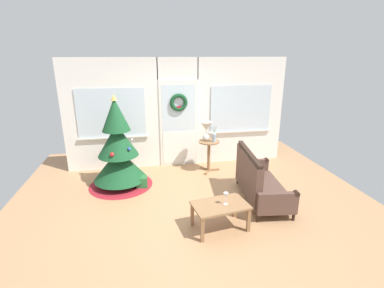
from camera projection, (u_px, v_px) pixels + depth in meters
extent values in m
plane|color=#AD7F56|center=(195.00, 206.00, 5.08)|extent=(6.76, 6.76, 0.00)
cube|color=white|center=(112.00, 116.00, 6.39)|extent=(2.15, 0.08, 2.55)
cube|color=white|center=(240.00, 111.00, 6.91)|extent=(2.15, 0.08, 2.55)
cube|color=white|center=(178.00, 69.00, 6.33)|extent=(0.94, 0.08, 0.50)
cube|color=silver|center=(179.00, 124.00, 6.69)|extent=(0.90, 0.05, 2.05)
cube|color=white|center=(179.00, 147.00, 6.84)|extent=(0.78, 0.02, 0.80)
cube|color=silver|center=(179.00, 109.00, 6.55)|extent=(0.78, 0.01, 1.10)
cube|color=silver|center=(111.00, 113.00, 6.31)|extent=(1.50, 0.01, 1.10)
cube|color=silver|center=(241.00, 109.00, 6.83)|extent=(1.50, 0.01, 1.10)
cube|color=silver|center=(113.00, 138.00, 6.47)|extent=(1.59, 0.06, 0.03)
cube|color=silver|center=(240.00, 131.00, 6.99)|extent=(1.59, 0.06, 0.03)
torus|color=#164424|center=(179.00, 102.00, 6.47)|extent=(0.41, 0.09, 0.41)
cube|color=red|center=(179.00, 108.00, 6.49)|extent=(0.10, 0.02, 0.10)
cylinder|color=#4C331E|center=(121.00, 180.00, 5.86)|extent=(0.10, 0.10, 0.22)
cone|color=maroon|center=(121.00, 183.00, 5.88)|extent=(1.31, 1.31, 0.10)
cone|color=#194C28|center=(119.00, 164.00, 5.75)|extent=(1.06, 1.06, 0.65)
cone|color=#194C28|center=(117.00, 140.00, 5.60)|extent=(0.81, 0.81, 0.65)
cone|color=#194C28|center=(115.00, 114.00, 5.44)|extent=(0.55, 0.55, 0.65)
cone|color=#E0BC4C|center=(114.00, 97.00, 5.34)|extent=(0.12, 0.12, 0.12)
sphere|color=red|center=(107.00, 158.00, 5.95)|extent=(0.05, 0.05, 0.05)
sphere|color=gold|center=(115.00, 156.00, 6.09)|extent=(0.08, 0.08, 0.08)
sphere|color=silver|center=(132.00, 140.00, 5.78)|extent=(0.05, 0.05, 0.05)
sphere|color=#264CB2|center=(129.00, 149.00, 5.46)|extent=(0.07, 0.07, 0.07)
sphere|color=red|center=(112.00, 154.00, 5.32)|extent=(0.08, 0.08, 0.08)
cylinder|color=black|center=(294.00, 216.00, 4.63)|extent=(0.05, 0.05, 0.14)
cylinder|color=black|center=(265.00, 179.00, 6.00)|extent=(0.05, 0.05, 0.14)
cylinder|color=black|center=(258.00, 218.00, 4.59)|extent=(0.05, 0.05, 0.14)
cylinder|color=black|center=(238.00, 180.00, 5.96)|extent=(0.05, 0.05, 0.14)
cube|color=brown|center=(263.00, 189.00, 5.25)|extent=(0.86, 1.45, 0.14)
cube|color=brown|center=(248.00, 171.00, 5.11)|extent=(0.27, 1.39, 0.62)
cube|color=black|center=(249.00, 153.00, 5.01)|extent=(0.22, 1.36, 0.06)
cube|color=brown|center=(278.00, 204.00, 4.51)|extent=(0.67, 0.16, 0.38)
cylinder|color=black|center=(296.00, 193.00, 4.48)|extent=(0.10, 0.10, 0.09)
cube|color=brown|center=(252.00, 168.00, 5.91)|extent=(0.67, 0.16, 0.38)
cylinder|color=black|center=(266.00, 160.00, 5.88)|extent=(0.10, 0.10, 0.09)
cylinder|color=#8E6642|center=(209.00, 142.00, 6.39)|extent=(0.48, 0.48, 0.02)
cylinder|color=#8E6642|center=(209.00, 157.00, 6.50)|extent=(0.07, 0.07, 0.70)
cube|color=#8E6642|center=(215.00, 169.00, 6.63)|extent=(0.20, 0.05, 0.04)
cube|color=#8E6642|center=(204.00, 168.00, 6.72)|extent=(0.14, 0.20, 0.04)
cube|color=#8E6642|center=(206.00, 172.00, 6.46)|extent=(0.14, 0.20, 0.04)
sphere|color=silver|center=(206.00, 137.00, 6.39)|extent=(0.16, 0.16, 0.16)
cylinder|color=silver|center=(206.00, 132.00, 6.35)|extent=(0.02, 0.02, 0.06)
cone|color=silver|center=(206.00, 126.00, 6.31)|extent=(0.28, 0.28, 0.20)
cylinder|color=#99ADBC|center=(214.00, 138.00, 6.32)|extent=(0.09, 0.09, 0.16)
sphere|color=#99ADBC|center=(214.00, 135.00, 6.30)|extent=(0.10, 0.10, 0.10)
cylinder|color=#4C7042|center=(213.00, 131.00, 6.26)|extent=(0.07, 0.01, 0.17)
cylinder|color=#4C7042|center=(214.00, 131.00, 6.27)|extent=(0.01, 0.01, 0.18)
cylinder|color=#4C7042|center=(215.00, 130.00, 6.27)|extent=(0.07, 0.01, 0.17)
cube|color=#8E6642|center=(220.00, 205.00, 4.32)|extent=(0.91, 0.65, 0.03)
cube|color=#8E6642|center=(202.00, 230.00, 4.06)|extent=(0.05, 0.05, 0.39)
cube|color=#8E6642|center=(249.00, 220.00, 4.31)|extent=(0.05, 0.05, 0.39)
cube|color=#8E6642|center=(192.00, 214.00, 4.46)|extent=(0.05, 0.05, 0.39)
cube|color=#8E6642|center=(235.00, 206.00, 4.70)|extent=(0.05, 0.05, 0.39)
cylinder|color=silver|center=(225.00, 204.00, 4.31)|extent=(0.06, 0.06, 0.01)
cylinder|color=silver|center=(226.00, 201.00, 4.30)|extent=(0.01, 0.01, 0.10)
cone|color=silver|center=(226.00, 195.00, 4.27)|extent=(0.08, 0.08, 0.09)
cube|color=#266633|center=(142.00, 182.00, 5.76)|extent=(0.23, 0.21, 0.23)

